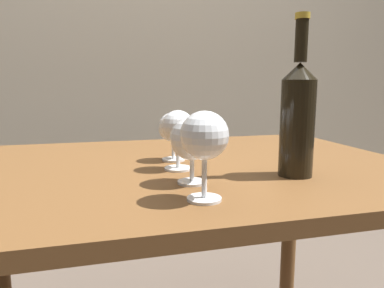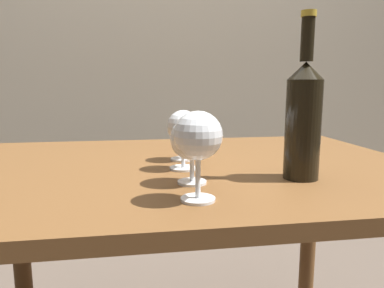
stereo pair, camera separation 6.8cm
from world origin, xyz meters
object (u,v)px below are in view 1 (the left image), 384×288
(wine_glass_pinot, at_px, (178,129))
(wine_glass_port, at_px, (173,128))
(wine_glass_white, at_px, (192,140))
(wine_bottle, at_px, (298,116))
(wine_glass_merlot, at_px, (205,137))

(wine_glass_pinot, height_order, wine_glass_port, wine_glass_pinot)
(wine_glass_white, height_order, wine_glass_port, wine_glass_white)
(wine_glass_white, xyz_separation_m, wine_glass_port, (0.01, 0.22, -0.00))
(wine_glass_white, distance_m, wine_bottle, 0.23)
(wine_glass_merlot, xyz_separation_m, wine_glass_white, (0.01, 0.11, -0.02))
(wine_glass_white, bearing_deg, wine_bottle, 0.81)
(wine_glass_white, bearing_deg, wine_glass_port, 87.89)
(wine_glass_merlot, relative_size, wine_glass_port, 1.22)
(wine_glass_white, bearing_deg, wine_glass_merlot, -93.48)
(wine_glass_pinot, xyz_separation_m, wine_bottle, (0.23, -0.12, 0.03))
(wine_bottle, bearing_deg, wine_glass_merlot, -155.17)
(wine_glass_pinot, bearing_deg, wine_glass_port, 84.50)
(wine_glass_port, xyz_separation_m, wine_bottle, (0.22, -0.22, 0.04))
(wine_glass_port, bearing_deg, wine_glass_pinot, -95.50)
(wine_glass_merlot, relative_size, wine_glass_white, 1.14)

